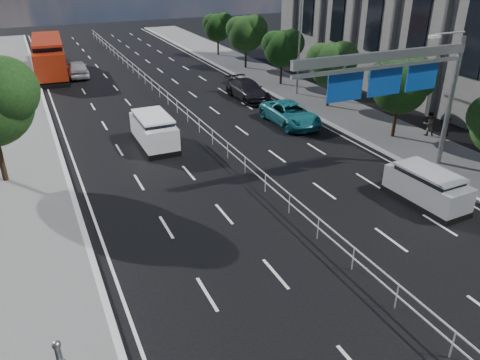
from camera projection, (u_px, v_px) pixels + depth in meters
ground at (429, 339)px, 14.79m from camera, size 160.00×160.00×0.00m
median_fence at (191, 118)px, 32.91m from camera, size 0.05×85.00×1.02m
overhead_gantry at (399, 74)px, 23.08m from camera, size 10.24×0.38×7.45m
streetlight_far at (297, 33)px, 37.68m from camera, size 2.78×2.40×9.00m
civic_hall at (459, 16)px, 38.96m from camera, size 14.40×36.00×14.35m
far_tree_d at (401, 83)px, 29.23m from camera, size 3.85×3.59×5.34m
far_tree_e at (332, 62)px, 35.41m from camera, size 3.63×3.38×5.13m
far_tree_f at (283, 47)px, 41.55m from camera, size 3.52×3.28×5.02m
far_tree_g at (246, 32)px, 47.55m from camera, size 3.96×3.69×5.45m
far_tree_h at (218, 26)px, 53.81m from camera, size 3.41×3.18×4.91m
white_minivan at (154, 131)px, 29.21m from camera, size 2.03×4.66×2.02m
red_bus at (49, 56)px, 46.19m from camera, size 3.57×12.03×3.55m
near_car_silver at (78, 69)px, 45.64m from camera, size 2.15×4.84×1.62m
near_car_dark at (43, 51)px, 54.05m from camera, size 2.28×4.92×1.56m
silver_minivan at (427, 187)px, 22.48m from camera, size 1.95×4.25×1.73m
parked_car_teal at (291, 114)px, 33.03m from camera, size 2.57×5.47×1.51m
parked_car_dark at (248, 90)px, 38.74m from camera, size 2.24×5.34×1.54m
pedestrian_a at (445, 129)px, 29.47m from camera, size 0.72×0.64×1.66m
pedestrian_b at (429, 124)px, 30.62m from camera, size 0.93×0.83×1.57m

